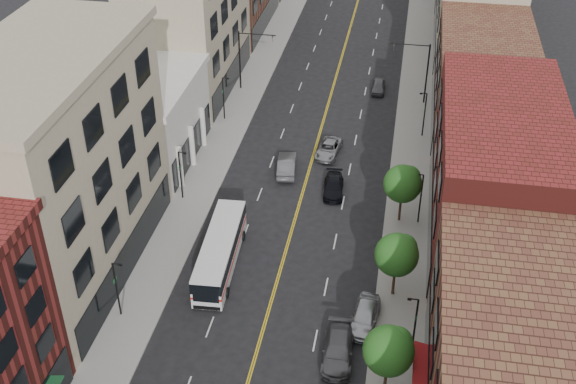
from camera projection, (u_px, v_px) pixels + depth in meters
The scene contains 25 objects.
sidewalk_left at pixel (222, 142), 77.00m from camera, with size 4.00×110.00×0.15m, color gray.
sidewalk_right at pixel (411, 159), 74.09m from camera, with size 4.00×110.00×0.15m, color gray.
bldg_l_tanoffice at pixel (55, 174), 55.07m from camera, with size 10.00×22.00×18.00m, color #9D9174.
bldg_l_white at pixel (143, 121), 72.56m from camera, with size 10.00×14.00×8.00m, color silver.
bldg_l_far_a at pixel (188, 14), 83.64m from camera, with size 10.00×20.00×18.00m, color #9D9174.
bldg_r_mid at pixel (497, 173), 60.78m from camera, with size 10.00×22.00×12.00m, color maroon.
bldg_r_far_a at pixel (483, 79), 78.47m from camera, with size 10.00×20.00×10.00m, color brown.
tree_r_1 at pixel (390, 349), 46.67m from camera, with size 3.40×3.40×5.59m.
tree_r_2 at pixel (398, 254), 54.83m from camera, with size 3.40×3.40×5.59m.
tree_r_3 at pixel (404, 183), 62.99m from camera, with size 3.40×3.40×5.59m.
lamp_l_1 at pixel (117, 286), 53.48m from camera, with size 0.81×0.55×5.05m.
lamp_l_2 at pixel (181, 172), 66.54m from camera, with size 0.81×0.55×5.05m.
lamp_l_3 at pixel (224, 96), 79.60m from camera, with size 0.81×0.55×5.05m.
lamp_r_1 at pixel (415, 323), 50.29m from camera, with size 0.81×0.55×5.05m.
lamp_r_2 at pixel (420, 196), 63.35m from camera, with size 0.81×0.55×5.05m.
lamp_r_3 at pixel (424, 112), 76.41m from camera, with size 0.81×0.55×5.05m.
signal_mast_left at pixel (246, 54), 85.09m from camera, with size 4.49×0.18×7.20m.
signal_mast_right at pixel (421, 66), 82.10m from camera, with size 4.49×0.18×7.20m.
city_bus at pixel (220, 250), 59.10m from camera, with size 3.15×11.24×2.86m.
car_parked_mid at pixel (338, 350), 51.20m from camera, with size 2.12×5.22×1.52m, color #48474C.
car_parked_far at pixel (365, 316), 53.92m from camera, with size 1.91×4.75×1.62m, color #B2B4BA.
car_lane_behind at pixel (287, 165), 71.72m from camera, with size 1.73×4.96×1.64m, color #55555A.
car_lane_a at pixel (334, 186), 68.75m from camera, with size 1.87×4.60×1.33m, color black.
car_lane_b at pixel (329, 149), 74.66m from camera, with size 2.16×4.68×1.30m, color gray.
car_lane_c at pixel (378, 86), 86.87m from camera, with size 1.54×3.84×1.31m, color #505055.
Camera 1 is at (8.67, -29.57, 38.68)m, focal length 45.00 mm.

